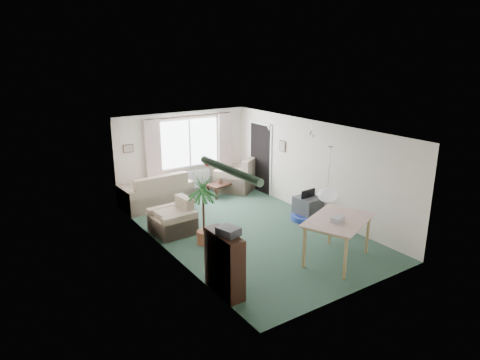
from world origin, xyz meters
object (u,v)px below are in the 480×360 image
houseplant (203,209)px  dining_table (337,240)px  tv_cube (308,208)px  pet_bed (303,217)px  armchair_corner (236,174)px  armchair_left (172,216)px  bookshelf (224,263)px  coffee_table (221,189)px  sofa (155,189)px

houseplant → dining_table: bearing=-49.3°
tv_cube → pet_bed: bearing=-170.0°
dining_table → armchair_corner: bearing=80.4°
armchair_left → bookshelf: 2.85m
houseplant → pet_bed: size_ratio=2.52×
armchair_left → tv_cube: armchair_left is taller
pet_bed → dining_table: bearing=-114.2°
tv_cube → pet_bed: 0.27m
coffee_table → tv_cube: (0.88, -2.70, 0.09)m
sofa → coffee_table: (1.92, -0.24, -0.28)m
dining_table → pet_bed: 2.19m
bookshelf → tv_cube: size_ratio=1.85×
coffee_table → dining_table: dining_table is taller
armchair_left → pet_bed: (3.03, -1.08, -0.34)m
dining_table → tv_cube: 2.28m
armchair_left → bookshelf: (-0.34, -2.83, 0.15)m
sofa → armchair_left: (-0.40, -1.91, -0.06)m
houseplant → dining_table: size_ratio=1.15×
bookshelf → pet_bed: bookshelf is taller
armchair_left → sofa: bearing=164.9°
sofa → bookshelf: size_ratio=1.68×
armchair_corner → armchair_left: 3.52m
dining_table → coffee_table: bearing=87.9°
armchair_left → coffee_table: size_ratio=1.12×
sofa → coffee_table: size_ratio=2.28×
armchair_left → coffee_table: armchair_left is taller
dining_table → bookshelf: bearing=175.0°
pet_bed → bookshelf: bearing=-152.5°
sofa → armchair_corner: armchair_corner is taller
armchair_left → houseplant: (0.31, -0.92, 0.39)m
armchair_left → dining_table: bearing=31.8°
pet_bed → coffee_table: bearing=104.6°
sofa → pet_bed: bearing=128.4°
sofa → houseplant: houseplant is taller
armchair_left → pet_bed: bearing=67.2°
armchair_corner → tv_cube: armchair_corner is taller
armchair_left → armchair_corner: bearing=119.1°
houseplant → pet_bed: (2.71, -0.16, -0.73)m
armchair_left → houseplant: size_ratio=0.57×
houseplant → tv_cube: 2.93m
armchair_corner → armchair_left: armchair_corner is taller
armchair_left → bookshelf: size_ratio=0.82×
armchair_left → dining_table: size_ratio=0.66×
coffee_table → dining_table: size_ratio=0.59×
armchair_corner → tv_cube: 2.93m
armchair_corner → bookshelf: size_ratio=0.99×
sofa → dining_table: (1.74, -4.96, -0.03)m
armchair_corner → bookshelf: (-3.32, -4.71, 0.06)m
bookshelf → tv_cube: 3.98m
coffee_table → bookshelf: bookshelf is taller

